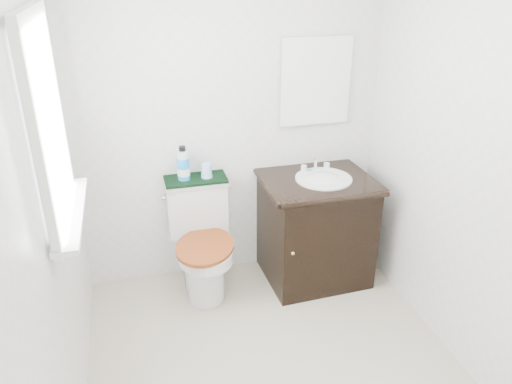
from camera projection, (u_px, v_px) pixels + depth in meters
name	position (u px, v px, depth m)	size (l,w,h in m)	color
floor	(277.00, 371.00, 2.98)	(2.40, 2.40, 0.00)	#BDAE98
wall_back	(231.00, 121.00, 3.53)	(2.40, 2.40, 0.00)	silver
wall_front	(407.00, 359.00, 1.42)	(2.40, 2.40, 0.00)	silver
wall_left	(47.00, 216.00, 2.22)	(2.40, 2.40, 0.00)	silver
wall_right	(474.00, 168.00, 2.73)	(2.40, 2.40, 0.00)	silver
window	(46.00, 123.00, 2.30)	(0.02, 0.70, 0.90)	white
mirror	(315.00, 82.00, 3.54)	(0.50, 0.02, 0.60)	silver
toilet	(201.00, 245.00, 3.61)	(0.50, 0.68, 0.82)	silver
vanity	(316.00, 226.00, 3.72)	(0.80, 0.69, 0.92)	black
trash_bin	(292.00, 247.00, 3.99)	(0.24, 0.21, 0.29)	silver
towel	(196.00, 179.00, 3.52)	(0.44, 0.22, 0.02)	black
mouthwash_bottle	(183.00, 164.00, 3.45)	(0.08, 0.08, 0.24)	#1A89E4
cup	(207.00, 171.00, 3.51)	(0.08, 0.08, 0.10)	#95C3F4
soap_bar	(309.00, 170.00, 3.67)	(0.08, 0.05, 0.02)	teal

